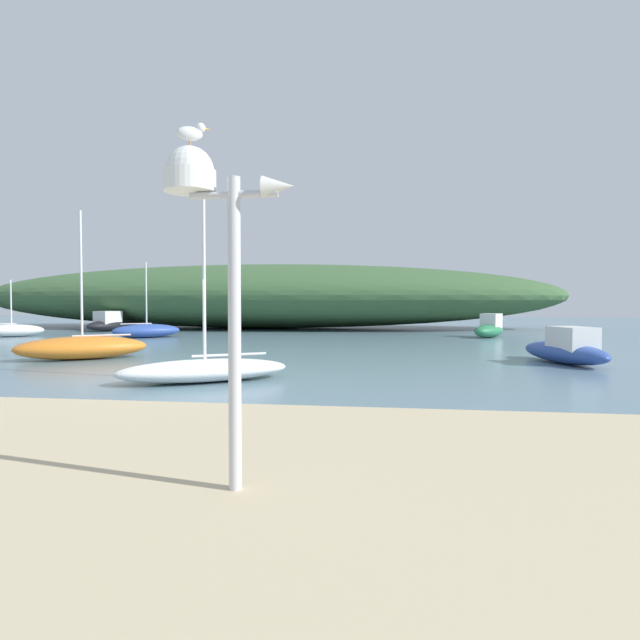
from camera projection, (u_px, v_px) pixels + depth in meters
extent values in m
plane|color=slate|center=(172.00, 381.00, 12.63)|extent=(120.00, 120.00, 0.00)
ellipsoid|color=#3D6038|center=(257.00, 296.00, 39.45)|extent=(45.65, 13.00, 4.84)
cylinder|color=silver|center=(235.00, 335.00, 4.71)|extent=(0.12, 0.12, 2.89)
cylinder|color=silver|center=(234.00, 195.00, 4.66)|extent=(0.83, 0.07, 0.07)
cylinder|color=white|center=(190.00, 181.00, 4.72)|extent=(0.48, 0.48, 0.20)
sphere|color=white|center=(190.00, 170.00, 4.71)|extent=(0.44, 0.44, 0.44)
cone|color=silver|center=(278.00, 187.00, 4.60)|extent=(0.29, 0.20, 0.20)
cylinder|color=orange|center=(189.00, 144.00, 4.72)|extent=(0.01, 0.01, 0.05)
cylinder|color=orange|center=(190.00, 143.00, 4.68)|extent=(0.01, 0.01, 0.05)
ellipsoid|color=white|center=(190.00, 134.00, 4.70)|extent=(0.26, 0.20, 0.13)
ellipsoid|color=#9EA0A8|center=(190.00, 131.00, 4.70)|extent=(0.24, 0.18, 0.05)
sphere|color=white|center=(201.00, 128.00, 4.73)|extent=(0.09, 0.09, 0.09)
cone|color=gold|center=(208.00, 129.00, 4.76)|extent=(0.06, 0.05, 0.02)
ellipsoid|color=#2D4C9E|center=(564.00, 353.00, 16.31)|extent=(2.34, 4.07, 0.69)
cube|color=silver|center=(572.00, 339.00, 15.91)|extent=(1.35, 1.59, 0.74)
ellipsoid|color=#287A4C|center=(489.00, 331.00, 28.42)|extent=(2.59, 3.27, 0.74)
cube|color=silver|center=(491.00, 321.00, 28.65)|extent=(1.34, 1.41, 0.85)
ellipsoid|color=white|center=(205.00, 370.00, 12.54)|extent=(4.32, 3.42, 0.55)
cylinder|color=silver|center=(204.00, 273.00, 12.46)|extent=(0.08, 0.08, 4.53)
cylinder|color=silver|center=(230.00, 355.00, 12.78)|extent=(1.64, 1.04, 0.06)
ellipsoid|color=#2D4C9E|center=(147.00, 331.00, 28.20)|extent=(3.66, 3.38, 0.76)
cylinder|color=silver|center=(146.00, 295.00, 28.14)|extent=(0.08, 0.08, 3.65)
cylinder|color=silver|center=(136.00, 324.00, 27.90)|extent=(1.30, 1.11, 0.06)
ellipsoid|color=black|center=(113.00, 325.00, 34.90)|extent=(2.71, 4.42, 0.77)
cube|color=silver|center=(108.00, 317.00, 34.51)|extent=(1.58, 1.75, 0.86)
ellipsoid|color=white|center=(12.00, 331.00, 28.89)|extent=(3.36, 2.81, 0.71)
cylinder|color=silver|center=(11.00, 304.00, 28.84)|extent=(0.08, 0.08, 2.74)
cylinder|color=silver|center=(1.00, 324.00, 28.66)|extent=(1.25, 0.88, 0.06)
ellipsoid|color=orange|center=(82.00, 348.00, 17.45)|extent=(4.31, 3.64, 0.79)
cylinder|color=silver|center=(81.00, 277.00, 17.37)|extent=(0.08, 0.08, 4.51)
cylinder|color=silver|center=(102.00, 335.00, 17.72)|extent=(1.58, 1.13, 0.06)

